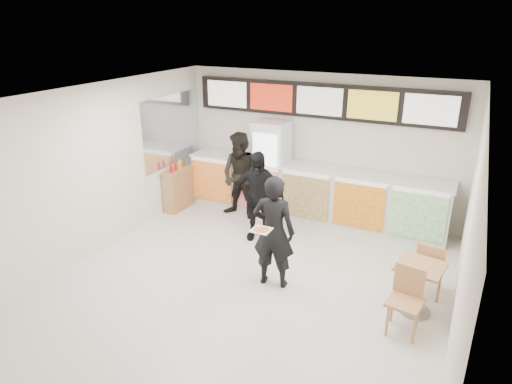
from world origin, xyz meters
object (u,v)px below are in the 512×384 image
Objects in this scene: drinks_fridge at (271,167)px; customer_main at (274,232)px; cafe_table at (419,280)px; condiment_ledge at (178,189)px; service_counter at (311,193)px; customer_mid at (257,196)px; customer_left at (241,176)px.

customer_main is (1.26, -2.73, -0.08)m from drinks_fridge.
drinks_fridge is 3.01m from customer_main.
cafe_table is 5.59m from condiment_ledge.
service_counter is 1.50m from customer_mid.
customer_mid is 2.31m from condiment_ledge.
condiment_ledge is (-1.48, -0.21, -0.46)m from customer_left.
customer_left reaches higher than service_counter.
customer_mid is (0.73, -0.75, -0.05)m from customer_left.
service_counter is at bearing 144.65° from cafe_table.
condiment_ledge is (-3.15, 1.92, -0.45)m from customer_main.
customer_main reaches higher than service_counter.
customer_mid is 3.34m from cafe_table.
cafe_table is at bearing -36.29° from drinks_fridge.
cafe_table is at bearing 178.35° from customer_main.
cafe_table is (2.50, -2.51, -0.04)m from service_counter.
drinks_fridge is at bearing 91.53° from customer_mid.
service_counter is at bearing 15.66° from condiment_ledge.
drinks_fridge is 1.84× the size of condiment_ledge.
customer_left is at bearing -156.47° from service_counter.
condiment_ledge is (-5.32, 1.72, -0.07)m from cafe_table.
customer_mid is at bearing -114.55° from service_counter.
drinks_fridge is 1.09× the size of customer_left.
drinks_fridge is at bearing 60.92° from customer_left.
cafe_table is at bearing -21.39° from customer_left.
drinks_fridge is 1.15× the size of customer_mid.
customer_left is 4.31m from cafe_table.
cafe_table is (3.11, -1.17, -0.34)m from customer_mid.
customer_mid is at bearing -76.50° from drinks_fridge.
customer_mid is (-0.94, 1.38, -0.05)m from customer_main.
customer_main is at bearing -83.13° from service_counter.
drinks_fridge is (-0.93, 0.02, 0.43)m from service_counter.
condiment_ledge is (-2.82, -0.79, -0.11)m from service_counter.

